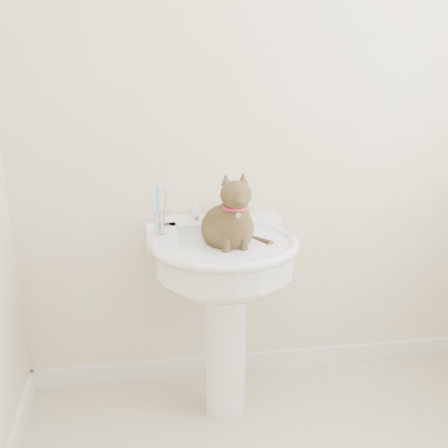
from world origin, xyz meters
name	(u,v)px	position (x,y,z in m)	size (l,w,h in m)	color
wall_back	(268,114)	(0.00, 1.10, 1.25)	(2.20, 0.00, 2.50)	beige
baseboard_back	(262,360)	(0.00, 1.09, 0.04)	(2.20, 0.02, 0.09)	white
pedestal_sink	(225,275)	(-0.23, 0.81, 0.65)	(0.60, 0.59, 0.83)	white
faucet	(220,212)	(-0.23, 0.96, 0.87)	(0.28, 0.12, 0.14)	silver
soap_bar	(235,211)	(-0.15, 1.04, 0.84)	(0.09, 0.06, 0.03)	#D54730
toothbrush_cup	(162,222)	(-0.47, 0.84, 0.88)	(0.07, 0.07, 0.18)	silver
cat	(230,223)	(-0.21, 0.79, 0.88)	(0.23, 0.29, 0.42)	#503C1E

